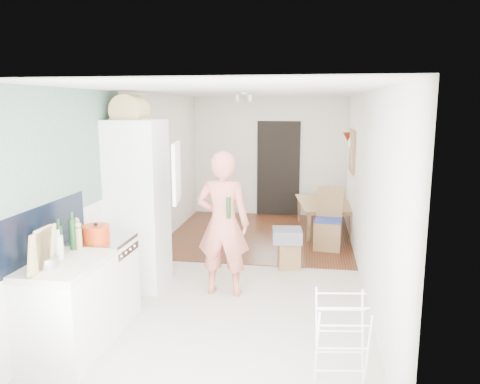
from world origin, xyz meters
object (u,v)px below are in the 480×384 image
(dining_chair, at_px, (328,219))
(person, at_px, (223,211))
(dining_table, at_px, (325,219))
(stool, at_px, (289,254))
(drying_rack, at_px, (341,344))

(dining_chair, bearing_deg, person, -117.13)
(person, distance_m, dining_table, 3.51)
(stool, bearing_deg, dining_chair, 59.40)
(dining_table, bearing_deg, dining_chair, 172.88)
(stool, distance_m, drying_rack, 2.96)
(person, relative_size, drying_rack, 2.66)
(person, relative_size, dining_table, 1.57)
(drying_rack, bearing_deg, dining_table, 82.28)
(dining_table, xyz_separation_m, stool, (-0.55, -2.09, -0.04))
(dining_chair, relative_size, drying_rack, 1.27)
(stool, bearing_deg, person, -125.68)
(person, relative_size, dining_chair, 2.10)
(person, xyz_separation_m, drying_rack, (1.33, -1.83, -0.66))
(person, xyz_separation_m, dining_table, (1.32, 3.15, -0.82))
(person, xyz_separation_m, stool, (0.76, 1.06, -0.86))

